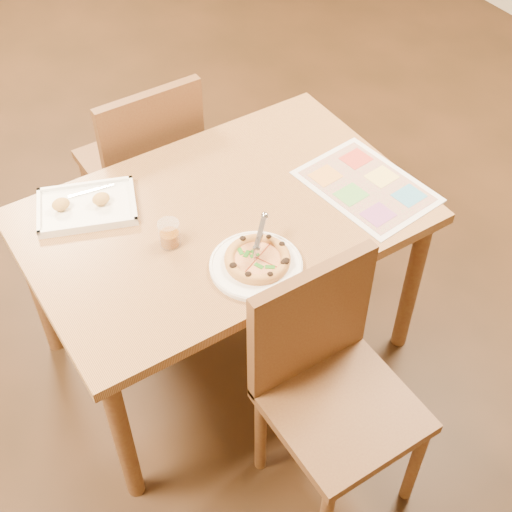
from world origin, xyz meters
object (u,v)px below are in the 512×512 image
chair_far (146,154)px  plate (256,265)px  pizza_cutter (259,237)px  appetizer_tray (86,207)px  dining_table (223,231)px  glass_tumbler (169,235)px  chair_near (326,366)px  menu (367,186)px  pizza (257,259)px

chair_far → plate: bearing=87.6°
plate → pizza_cutter: bearing=45.6°
plate → appetizer_tray: bearing=122.6°
dining_table → chair_far: (-0.00, 0.60, -0.07)m
glass_tumbler → plate: bearing=-53.2°
chair_near → chair_far: (-0.00, 1.20, 0.00)m
chair_far → menu: size_ratio=1.05×
chair_far → pizza: 0.88m
plate → menu: 0.54m
chair_near → appetizer_tray: bearing=113.5°
chair_near → plate: (-0.04, 0.33, 0.16)m
dining_table → pizza: size_ratio=6.31×
pizza → glass_tumbler: 0.29m
appetizer_tray → chair_far: bearing=42.8°
pizza → pizza_cutter: size_ratio=1.82×
pizza → pizza_cutter: (0.03, 0.03, 0.05)m
appetizer_tray → pizza_cutter: bearing=-52.7°
pizza → glass_tumbler: bearing=128.9°
chair_far → glass_tumbler: (-0.21, -0.64, 0.19)m
chair_far → pizza: size_ratio=2.28×
chair_near → glass_tumbler: (-0.21, 0.57, 0.19)m
menu → glass_tumbler: bearing=170.3°
plate → pizza_cutter: (0.04, 0.04, 0.07)m
chair_far → plate: size_ratio=1.63×
chair_far → dining_table: bearing=90.0°
dining_table → chair_near: (0.00, -0.60, -0.07)m
chair_far → menu: 0.92m
glass_tumbler → menu: 0.71m
chair_far → appetizer_tray: bearing=42.8°
appetizer_tray → menu: (0.86, -0.41, -0.01)m
dining_table → glass_tumbler: 0.25m
dining_table → plate: bearing=-97.8°
plate → appetizer_tray: appetizer_tray is taller
menu → pizza_cutter: bearing=-171.1°
chair_near → chair_far: bearing=90.0°
chair_near → menu: bearing=42.3°
chair_far → pizza: chair_far is taller
glass_tumbler → menu: bearing=-9.7°
plate → appetizer_tray: size_ratio=0.76×
dining_table → menu: 0.52m
glass_tumbler → chair_far: bearing=71.6°
pizza → menu: (0.52, 0.11, -0.02)m
chair_far → pizza_cutter: bearing=89.9°
dining_table → plate: size_ratio=4.51×
chair_near → pizza_cutter: 0.44m
dining_table → chair_near: bearing=-90.0°
dining_table → plate: (-0.04, -0.27, 0.09)m
menu → chair_near: bearing=-137.7°
dining_table → pizza_cutter: bearing=-90.3°
chair_far → glass_tumbler: bearing=71.6°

